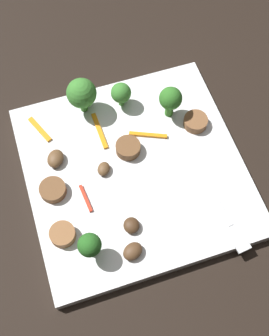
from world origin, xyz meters
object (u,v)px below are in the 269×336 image
(mushroom_0, at_px, (104,169))
(pepper_strip_0, at_px, (86,198))
(broccoli_floret_2, at_px, (82,94))
(sausage_slice_0, at_px, (195,122))
(mushroom_3, at_px, (131,225))
(mushroom_1, at_px, (56,159))
(broccoli_floret_1, at_px, (90,245))
(pepper_strip_3, at_px, (148,135))
(pepper_strip_1, at_px, (40,129))
(sausage_slice_1, at_px, (52,188))
(plate, at_px, (134,171))
(sausage_slice_2, at_px, (127,148))
(mushroom_2, at_px, (133,251))
(sausage_slice_3, at_px, (63,234))
(fork, at_px, (215,198))
(broccoli_floret_0, at_px, (121,93))
(pepper_strip_2, at_px, (100,131))
(broccoli_floret_3, at_px, (171,99))

(mushroom_0, xyz_separation_m, pepper_strip_0, (0.03, -0.03, -0.00))
(broccoli_floret_2, height_order, sausage_slice_0, broccoli_floret_2)
(broccoli_floret_2, xyz_separation_m, mushroom_3, (0.19, 0.01, -0.03))
(mushroom_1, relative_size, mushroom_3, 1.27)
(broccoli_floret_1, height_order, pepper_strip_3, broccoli_floret_1)
(mushroom_3, relative_size, pepper_strip_0, 0.55)
(mushroom_3, bearing_deg, pepper_strip_1, -155.86)
(sausage_slice_1, height_order, mushroom_3, same)
(plate, height_order, sausage_slice_1, sausage_slice_1)
(broccoli_floret_1, relative_size, sausage_slice_0, 1.46)
(sausage_slice_1, xyz_separation_m, sausage_slice_2, (-0.02, 0.11, 0.00))
(sausage_slice_2, relative_size, mushroom_3, 1.58)
(mushroom_3, bearing_deg, mushroom_2, -15.21)
(broccoli_floret_2, xyz_separation_m, pepper_strip_0, (0.13, -0.03, -0.04))
(sausage_slice_3, bearing_deg, sausage_slice_0, 115.17)
(broccoli_floret_2, distance_m, mushroom_0, 0.11)
(broccoli_floret_1, distance_m, mushroom_1, 0.14)
(fork, distance_m, sausage_slice_3, 0.20)
(broccoli_floret_0, relative_size, broccoli_floret_2, 0.69)
(mushroom_3, xyz_separation_m, pepper_strip_1, (-0.17, -0.08, -0.00))
(broccoli_floret_1, distance_m, broccoli_floret_2, 0.21)
(pepper_strip_1, xyz_separation_m, pepper_strip_3, (0.06, 0.14, 0.00))
(broccoli_floret_1, distance_m, mushroom_3, 0.06)
(sausage_slice_3, xyz_separation_m, mushroom_2, (0.05, 0.08, -0.00))
(sausage_slice_0, xyz_separation_m, pepper_strip_2, (-0.03, -0.13, -0.00))
(broccoli_floret_1, xyz_separation_m, mushroom_3, (-0.02, 0.06, -0.03))
(sausage_slice_3, distance_m, mushroom_0, 0.10)
(broccoli_floret_1, xyz_separation_m, mushroom_1, (-0.14, -0.01, -0.03))
(sausage_slice_1, relative_size, pepper_strip_0, 0.88)
(fork, bearing_deg, mushroom_1, -129.26)
(mushroom_0, bearing_deg, mushroom_1, -120.78)
(plate, bearing_deg, mushroom_2, -19.12)
(sausage_slice_3, height_order, pepper_strip_1, sausage_slice_3)
(broccoli_floret_2, xyz_separation_m, pepper_strip_3, (0.07, 0.07, -0.03))
(broccoli_floret_0, relative_size, sausage_slice_0, 1.22)
(sausage_slice_3, xyz_separation_m, pepper_strip_1, (-0.16, 0.01, -0.01))
(mushroom_1, bearing_deg, sausage_slice_2, 81.22)
(plate, distance_m, fork, 0.11)
(mushroom_0, bearing_deg, pepper_strip_3, 114.15)
(broccoli_floret_2, bearing_deg, fork, 33.59)
(broccoli_floret_2, relative_size, mushroom_0, 2.88)
(broccoli_floret_1, relative_size, broccoli_floret_3, 0.92)
(mushroom_1, bearing_deg, pepper_strip_0, 19.55)
(broccoli_floret_0, relative_size, sausage_slice_2, 1.21)
(fork, height_order, pepper_strip_2, same)
(broccoli_floret_1, distance_m, sausage_slice_1, 0.10)
(broccoli_floret_1, xyz_separation_m, mushroom_0, (-0.10, 0.04, -0.03))
(broccoli_floret_0, distance_m, pepper_strip_2, 0.06)
(sausage_slice_2, xyz_separation_m, mushroom_3, (0.11, -0.03, -0.00))
(broccoli_floret_2, bearing_deg, pepper_strip_0, -14.37)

